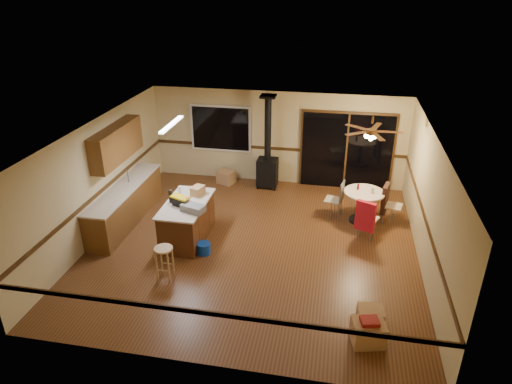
% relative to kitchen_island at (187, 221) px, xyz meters
% --- Properties ---
extents(floor, '(7.00, 7.00, 0.00)m').
position_rel_kitchen_island_xyz_m(floor, '(1.50, 0.00, -0.45)').
color(floor, '#583218').
rests_on(floor, ground).
extents(ceiling, '(7.00, 7.00, 0.00)m').
position_rel_kitchen_island_xyz_m(ceiling, '(1.50, 0.00, 2.15)').
color(ceiling, silver).
rests_on(ceiling, ground).
extents(wall_back, '(7.00, 0.00, 7.00)m').
position_rel_kitchen_island_xyz_m(wall_back, '(1.50, 3.50, 0.85)').
color(wall_back, tan).
rests_on(wall_back, ground).
extents(wall_front, '(7.00, 0.00, 7.00)m').
position_rel_kitchen_island_xyz_m(wall_front, '(1.50, -3.50, 0.85)').
color(wall_front, tan).
rests_on(wall_front, ground).
extents(wall_left, '(0.00, 7.00, 7.00)m').
position_rel_kitchen_island_xyz_m(wall_left, '(-2.00, 0.00, 0.85)').
color(wall_left, tan).
rests_on(wall_left, ground).
extents(wall_right, '(0.00, 7.00, 7.00)m').
position_rel_kitchen_island_xyz_m(wall_right, '(5.00, 0.00, 0.85)').
color(wall_right, tan).
rests_on(wall_right, ground).
extents(chair_rail, '(7.00, 7.00, 0.08)m').
position_rel_kitchen_island_xyz_m(chair_rail, '(1.50, 0.00, 0.55)').
color(chair_rail, '#3D260F').
rests_on(chair_rail, ground).
extents(window, '(1.72, 0.10, 1.32)m').
position_rel_kitchen_island_xyz_m(window, '(-0.10, 3.45, 1.05)').
color(window, black).
rests_on(window, ground).
extents(sliding_door, '(2.52, 0.10, 2.10)m').
position_rel_kitchen_island_xyz_m(sliding_door, '(3.40, 3.45, 0.60)').
color(sliding_door, black).
rests_on(sliding_door, ground).
extents(lower_cabinets, '(0.60, 3.00, 0.86)m').
position_rel_kitchen_island_xyz_m(lower_cabinets, '(-1.70, 0.50, -0.02)').
color(lower_cabinets, brown).
rests_on(lower_cabinets, ground).
extents(countertop, '(0.64, 3.04, 0.04)m').
position_rel_kitchen_island_xyz_m(countertop, '(-1.70, 0.50, 0.43)').
color(countertop, '#C6B29A').
rests_on(countertop, lower_cabinets).
extents(upper_cabinets, '(0.35, 2.00, 0.80)m').
position_rel_kitchen_island_xyz_m(upper_cabinets, '(-1.83, 0.70, 1.45)').
color(upper_cabinets, brown).
rests_on(upper_cabinets, ground).
extents(kitchen_island, '(0.88, 1.68, 0.90)m').
position_rel_kitchen_island_xyz_m(kitchen_island, '(0.00, 0.00, 0.00)').
color(kitchen_island, '#502B14').
rests_on(kitchen_island, ground).
extents(wood_stove, '(0.55, 0.50, 2.52)m').
position_rel_kitchen_island_xyz_m(wood_stove, '(1.30, 3.05, 0.28)').
color(wood_stove, black).
rests_on(wood_stove, ground).
extents(ceiling_fan, '(0.24, 0.24, 0.55)m').
position_rel_kitchen_island_xyz_m(ceiling_fan, '(3.86, 1.55, 1.76)').
color(ceiling_fan, brown).
rests_on(ceiling_fan, ceiling).
extents(fluorescent_strip, '(0.10, 1.20, 0.04)m').
position_rel_kitchen_island_xyz_m(fluorescent_strip, '(-0.30, 0.30, 2.11)').
color(fluorescent_strip, white).
rests_on(fluorescent_strip, ceiling).
extents(toolbox_grey, '(0.55, 0.41, 0.15)m').
position_rel_kitchen_island_xyz_m(toolbox_grey, '(0.28, -0.35, 0.52)').
color(toolbox_grey, slate).
rests_on(toolbox_grey, kitchen_island).
extents(toolbox_black, '(0.38, 0.29, 0.19)m').
position_rel_kitchen_island_xyz_m(toolbox_black, '(-0.06, -0.16, 0.54)').
color(toolbox_black, black).
rests_on(toolbox_black, kitchen_island).
extents(toolbox_yellow_lid, '(0.47, 0.36, 0.03)m').
position_rel_kitchen_island_xyz_m(toolbox_yellow_lid, '(-0.06, -0.16, 0.65)').
color(toolbox_yellow_lid, gold).
rests_on(toolbox_yellow_lid, toolbox_black).
extents(box_on_island, '(0.31, 0.36, 0.21)m').
position_rel_kitchen_island_xyz_m(box_on_island, '(0.14, 0.43, 0.55)').
color(box_on_island, '#A57749').
rests_on(box_on_island, kitchen_island).
extents(bottle_dark, '(0.09, 0.09, 0.30)m').
position_rel_kitchen_island_xyz_m(bottle_dark, '(-0.32, -0.04, 0.60)').
color(bottle_dark, black).
rests_on(bottle_dark, kitchen_island).
extents(bottle_pink, '(0.08, 0.08, 0.23)m').
position_rel_kitchen_island_xyz_m(bottle_pink, '(0.10, -0.17, 0.56)').
color(bottle_pink, '#D84C8C').
rests_on(bottle_pink, kitchen_island).
extents(bottle_white, '(0.07, 0.07, 0.19)m').
position_rel_kitchen_island_xyz_m(bottle_white, '(-0.26, 0.37, 0.54)').
color(bottle_white, white).
rests_on(bottle_white, kitchen_island).
extents(bar_stool, '(0.38, 0.38, 0.66)m').
position_rel_kitchen_island_xyz_m(bar_stool, '(0.02, -1.47, -0.12)').
color(bar_stool, tan).
rests_on(bar_stool, floor).
extents(blue_bucket, '(0.31, 0.31, 0.24)m').
position_rel_kitchen_island_xyz_m(blue_bucket, '(0.52, -0.53, -0.33)').
color(blue_bucket, '#0D40BF').
rests_on(blue_bucket, floor).
extents(dining_table, '(0.95, 0.95, 0.78)m').
position_rel_kitchen_island_xyz_m(dining_table, '(3.86, 1.55, 0.08)').
color(dining_table, black).
rests_on(dining_table, ground).
extents(glass_red, '(0.07, 0.07, 0.14)m').
position_rel_kitchen_island_xyz_m(glass_red, '(3.71, 1.65, 0.40)').
color(glass_red, '#590C14').
rests_on(glass_red, dining_table).
extents(glass_cream, '(0.07, 0.07, 0.14)m').
position_rel_kitchen_island_xyz_m(glass_cream, '(4.04, 1.50, 0.40)').
color(glass_cream, beige).
rests_on(glass_cream, dining_table).
extents(chair_left, '(0.48, 0.47, 0.51)m').
position_rel_kitchen_island_xyz_m(chair_left, '(3.26, 1.63, 0.14)').
color(chair_left, tan).
rests_on(chair_left, ground).
extents(chair_near, '(0.57, 0.59, 0.70)m').
position_rel_kitchen_island_xyz_m(chair_near, '(3.88, 0.68, 0.14)').
color(chair_near, tan).
rests_on(chair_near, ground).
extents(chair_right, '(0.55, 0.52, 0.70)m').
position_rel_kitchen_island_xyz_m(chair_right, '(4.38, 1.64, 0.14)').
color(chair_right, tan).
rests_on(chair_right, ground).
extents(box_under_window, '(0.55, 0.50, 0.36)m').
position_rel_kitchen_island_xyz_m(box_under_window, '(0.10, 3.10, -0.27)').
color(box_under_window, '#A57749').
rests_on(box_under_window, floor).
extents(box_corner_a, '(0.59, 0.53, 0.39)m').
position_rel_kitchen_island_xyz_m(box_corner_a, '(3.87, -2.55, -0.26)').
color(box_corner_a, '#A57749').
rests_on(box_corner_a, floor).
extents(box_corner_b, '(0.45, 0.40, 0.35)m').
position_rel_kitchen_island_xyz_m(box_corner_b, '(3.92, -2.15, -0.28)').
color(box_corner_b, '#A57749').
rests_on(box_corner_b, floor).
extents(box_small_red, '(0.33, 0.29, 0.08)m').
position_rel_kitchen_island_xyz_m(box_small_red, '(3.87, -2.55, -0.03)').
color(box_small_red, maroon).
rests_on(box_small_red, box_corner_a).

